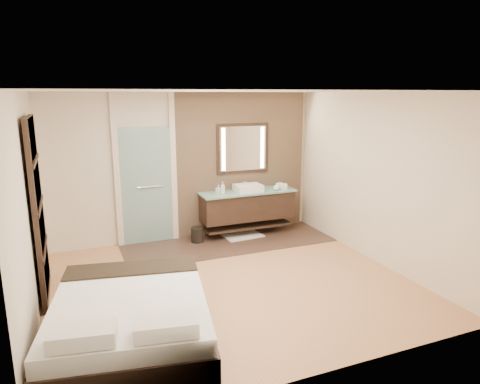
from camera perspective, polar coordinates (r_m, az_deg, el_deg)
name	(u,v)px	position (r m, az deg, el deg)	size (l,w,h in m)	color
floor	(230,283)	(6.31, -1.38, -12.05)	(5.00, 5.00, 0.00)	#B07649
tile_strip	(229,243)	(7.89, -1.44, -6.76)	(3.80, 1.30, 0.01)	#3D2B21
stone_wall	(242,164)	(8.28, 0.24, 3.81)	(2.60, 0.08, 2.70)	tan
vanity	(248,206)	(8.18, 1.02, -1.82)	(1.85, 0.55, 0.88)	black
mirror_unit	(243,148)	(8.19, 0.39, 5.83)	(1.06, 0.04, 0.96)	black
frosted_door	(146,181)	(7.81, -12.39, 1.41)	(1.10, 0.12, 2.70)	silver
shoji_partition	(38,209)	(6.14, -25.31, -2.05)	(0.06, 1.20, 2.40)	black
bed	(131,323)	(4.83, -14.32, -16.62)	(1.91, 2.23, 0.76)	black
bath_mat	(242,235)	(8.23, 0.32, -5.81)	(0.72, 0.50, 0.02)	silver
waste_bin	(197,235)	(7.91, -5.74, -5.73)	(0.23, 0.23, 0.28)	black
tissue_box	(284,186)	(8.32, 5.88, 0.74)	(0.12, 0.12, 0.10)	silver
soap_bottle_a	(223,188)	(7.85, -2.31, 0.54)	(0.09, 0.09, 0.23)	silver
soap_bottle_b	(218,189)	(7.88, -2.91, 0.36)	(0.08, 0.08, 0.17)	#B2B2B2
soap_bottle_c	(276,187)	(8.18, 4.87, 0.71)	(0.11, 0.11, 0.14)	silver
cup	(280,186)	(8.39, 5.39, 0.86)	(0.13, 0.13, 0.10)	white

